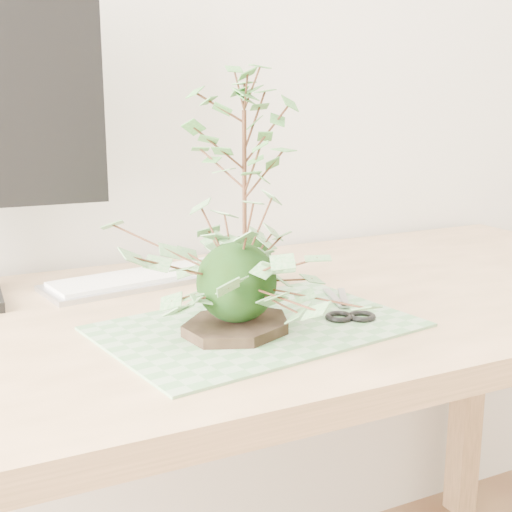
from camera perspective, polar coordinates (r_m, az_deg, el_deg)
name	(u,v)px	position (r m, az deg, el deg)	size (l,w,h in m)	color
desk	(255,356)	(1.15, -0.07, -8.03)	(1.60, 0.70, 0.74)	tan
cutting_mat	(257,327)	(1.00, 0.10, -5.66)	(0.42, 0.28, 0.00)	#528652
stone_dish	(237,326)	(0.98, -1.55, -5.63)	(0.17, 0.17, 0.01)	black
ivy_kokedama	(236,245)	(0.95, -1.59, 0.88)	(0.33, 0.33, 0.22)	black
maple_kokedama	(244,125)	(1.14, -0.95, 10.44)	(0.22, 0.22, 0.39)	black
keyboard	(156,276)	(1.26, -7.99, -1.62)	(0.41, 0.18, 0.02)	#B1B2BC
scissors	(354,312)	(1.06, 7.82, -4.43)	(0.09, 0.17, 0.01)	gray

